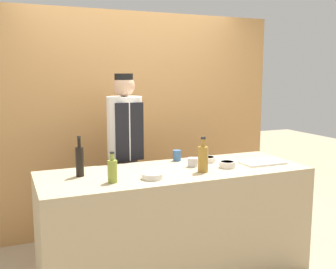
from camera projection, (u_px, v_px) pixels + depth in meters
The scene contains 12 objects.
cabinet_wall at pixel (131, 122), 4.41m from camera, with size 3.39×0.18×2.40m.
counter at pixel (175, 222), 3.39m from camera, with size 2.27×0.82×0.93m.
sauce_bowl_orange at pixel (207, 159), 3.62m from camera, with size 0.16×0.16×0.05m.
sauce_bowl_purple at pixel (227, 164), 3.40m from camera, with size 0.14×0.14×0.05m.
sauce_bowl_brown at pixel (152, 176), 3.04m from camera, with size 0.17×0.17×0.05m.
cutting_board at pixel (262, 162), 3.56m from camera, with size 0.39×0.23×0.02m.
bottle_oil at pixel (112, 170), 2.92m from camera, with size 0.07×0.07×0.23m.
bottle_vinegar at pixel (203, 158), 3.24m from camera, with size 0.09×0.09×0.29m.
bottle_soy at pixel (80, 161), 3.10m from camera, with size 0.06×0.06×0.32m.
cup_blue at pixel (177, 155), 3.67m from camera, with size 0.08×0.08×0.10m.
cup_steel at pixel (192, 162), 3.43m from camera, with size 0.09×0.09×0.08m.
chef_center at pixel (125, 154), 3.86m from camera, with size 0.34×0.34×1.74m.
Camera 1 is at (-1.31, -2.96, 1.73)m, focal length 42.00 mm.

